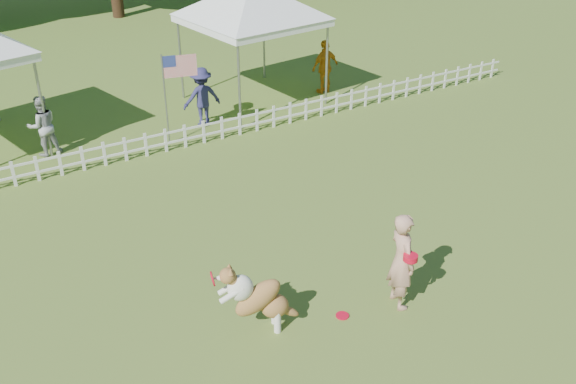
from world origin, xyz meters
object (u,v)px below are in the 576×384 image
(spectator_b, at_px, (202,97))
(dog, at_px, (259,298))
(handler, at_px, (402,261))
(canopy_tent_right, at_px, (252,44))
(flag_pole, at_px, (166,101))
(frisbee_on_turf, at_px, (342,316))
(spectator_c, at_px, (325,67))
(spectator_a, at_px, (42,126))

(spectator_b, bearing_deg, dog, 74.18)
(handler, bearing_deg, canopy_tent_right, -1.86)
(handler, bearing_deg, flag_pole, 18.53)
(handler, xyz_separation_m, spectator_b, (0.36, 8.55, -0.05))
(handler, height_order, dog, handler)
(frisbee_on_turf, bearing_deg, spectator_c, 58.10)
(handler, xyz_separation_m, frisbee_on_turf, (-0.97, 0.18, -0.83))
(dog, bearing_deg, spectator_c, 69.51)
(handler, distance_m, spectator_c, 10.08)
(spectator_a, bearing_deg, frisbee_on_turf, 104.64)
(flag_pole, xyz_separation_m, spectator_a, (-2.76, 0.94, -0.40))
(handler, relative_size, dog, 1.37)
(canopy_tent_right, distance_m, spectator_a, 6.11)
(dog, relative_size, flag_pole, 0.54)
(handler, xyz_separation_m, dog, (-2.25, 0.58, -0.23))
(flag_pole, bearing_deg, canopy_tent_right, 38.77)
(frisbee_on_turf, height_order, spectator_a, spectator_a)
(handler, height_order, frisbee_on_turf, handler)
(canopy_tent_right, distance_m, spectator_b, 2.37)
(frisbee_on_turf, distance_m, canopy_tent_right, 9.99)
(handler, xyz_separation_m, flag_pole, (-0.88, 7.84, 0.30))
(flag_pole, distance_m, spectator_c, 5.54)
(handler, distance_m, canopy_tent_right, 9.79)
(dog, height_order, frisbee_on_turf, dog)
(flag_pole, height_order, spectator_b, flag_pole)
(spectator_b, bearing_deg, spectator_a, -1.09)
(handler, height_order, canopy_tent_right, canopy_tent_right)
(flag_pole, bearing_deg, frisbee_on_turf, -78.42)
(frisbee_on_turf, xyz_separation_m, canopy_tent_right, (3.33, 9.28, 1.65))
(frisbee_on_turf, distance_m, spectator_a, 9.03)
(dog, height_order, spectator_c, spectator_c)
(spectator_b, bearing_deg, spectator_c, -171.40)
(frisbee_on_turf, distance_m, spectator_c, 10.42)
(spectator_c, bearing_deg, handler, 56.85)
(dog, bearing_deg, handler, 3.85)
(dog, distance_m, canopy_tent_right, 10.06)
(canopy_tent_right, relative_size, flag_pole, 1.46)
(dog, xyz_separation_m, spectator_a, (-1.39, 8.20, 0.13))
(handler, distance_m, spectator_a, 9.50)
(frisbee_on_turf, relative_size, spectator_a, 0.14)
(dog, bearing_deg, spectator_b, 90.19)
(spectator_a, relative_size, spectator_c, 0.93)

